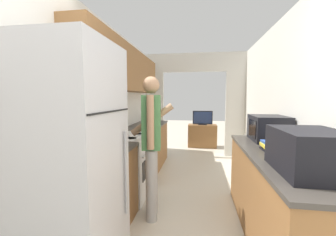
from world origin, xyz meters
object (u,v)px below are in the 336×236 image
range_oven (127,165)px  tv_cabinet (202,136)px  refrigerator (70,163)px  television (203,118)px  book_stack (275,147)px  suitcase (309,151)px  microwave (268,128)px  person (152,143)px

range_oven → tv_cabinet: 3.39m
refrigerator → television: (1.10, 4.51, -0.07)m
refrigerator → book_stack: bearing=22.7°
suitcase → range_oven: bearing=146.2°
range_oven → television: bearing=70.1°
range_oven → tv_cabinet: range_oven is taller
suitcase → television: bearing=98.9°
book_stack → tv_cabinet: 3.92m
range_oven → microwave: 1.99m
suitcase → television: 4.42m
refrigerator → television: 4.64m
person → suitcase: (1.33, -0.72, 0.15)m
book_stack → television: television is taller
range_oven → person: bearing=-45.1°
suitcase → tv_cabinet: 4.52m
range_oven → tv_cabinet: (1.14, 3.19, -0.12)m
suitcase → television: size_ratio=1.07×
book_stack → tv_cabinet: (-0.65, 3.82, -0.61)m
refrigerator → suitcase: bearing=4.6°
suitcase → book_stack: size_ratio=2.03×
refrigerator → tv_cabinet: bearing=76.4°
refrigerator → microwave: (1.86, 1.30, 0.12)m
book_stack → refrigerator: bearing=-157.3°
refrigerator → book_stack: (1.75, 0.73, 0.01)m
tv_cabinet → range_oven: bearing=-109.7°
person → microwave: 1.48m
tv_cabinet → person: bearing=-100.0°
refrigerator → suitcase: refrigerator is taller
refrigerator → range_oven: 1.44m
person → television: person is taller
refrigerator → person: bearing=62.6°
refrigerator → television: bearing=76.3°
range_oven → suitcase: 2.27m
person → television: 3.70m
tv_cabinet → television: bearing=-90.0°
refrigerator → range_oven: refrigerator is taller
refrigerator → suitcase: (1.78, 0.14, 0.12)m
range_oven → person: size_ratio=0.61×
range_oven → book_stack: range_oven is taller
book_stack → tv_cabinet: size_ratio=0.36×
range_oven → television: television is taller
suitcase → tv_cabinet: suitcase is taller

